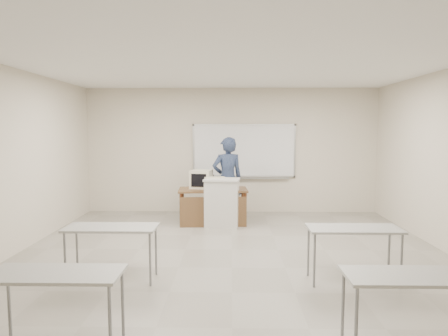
{
  "coord_description": "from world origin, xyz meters",
  "views": [
    {
      "loc": [
        -0.01,
        -5.65,
        2.01
      ],
      "look_at": [
        -0.15,
        2.2,
        1.25
      ],
      "focal_mm": 32.0,
      "sensor_mm": 36.0,
      "label": 1
    }
  ],
  "objects_px": {
    "laptop": "(209,185)",
    "presenter": "(227,179)",
    "keyboard": "(215,178)",
    "mouse": "(222,188)",
    "instructor_desk": "(213,199)",
    "whiteboard": "(244,152)",
    "podium": "(222,202)",
    "crt_monitor": "(202,179)"
  },
  "relations": [
    {
      "from": "whiteboard",
      "to": "presenter",
      "type": "distance_m",
      "value": 1.16
    },
    {
      "from": "whiteboard",
      "to": "presenter",
      "type": "height_order",
      "value": "whiteboard"
    },
    {
      "from": "podium",
      "to": "presenter",
      "type": "height_order",
      "value": "presenter"
    },
    {
      "from": "podium",
      "to": "presenter",
      "type": "distance_m",
      "value": 0.69
    },
    {
      "from": "whiteboard",
      "to": "mouse",
      "type": "bearing_deg",
      "value": -113.5
    },
    {
      "from": "whiteboard",
      "to": "crt_monitor",
      "type": "distance_m",
      "value": 1.53
    },
    {
      "from": "mouse",
      "to": "keyboard",
      "type": "bearing_deg",
      "value": -127.87
    },
    {
      "from": "podium",
      "to": "presenter",
      "type": "xyz_separation_m",
      "value": [
        0.11,
        0.53,
        0.42
      ]
    },
    {
      "from": "instructor_desk",
      "to": "keyboard",
      "type": "xyz_separation_m",
      "value": [
        0.05,
        -0.08,
        0.47
      ]
    },
    {
      "from": "podium",
      "to": "presenter",
      "type": "bearing_deg",
      "value": 85.37
    },
    {
      "from": "instructor_desk",
      "to": "crt_monitor",
      "type": "relative_size",
      "value": 3.05
    },
    {
      "from": "laptop",
      "to": "mouse",
      "type": "height_order",
      "value": "laptop"
    },
    {
      "from": "laptop",
      "to": "presenter",
      "type": "relative_size",
      "value": 0.2
    },
    {
      "from": "instructor_desk",
      "to": "crt_monitor",
      "type": "bearing_deg",
      "value": 132.8
    },
    {
      "from": "instructor_desk",
      "to": "crt_monitor",
      "type": "xyz_separation_m",
      "value": [
        -0.25,
        0.24,
        0.4
      ]
    },
    {
      "from": "whiteboard",
      "to": "mouse",
      "type": "distance_m",
      "value": 1.44
    },
    {
      "from": "podium",
      "to": "mouse",
      "type": "distance_m",
      "value": 0.41
    },
    {
      "from": "crt_monitor",
      "to": "presenter",
      "type": "distance_m",
      "value": 0.57
    },
    {
      "from": "podium",
      "to": "laptop",
      "type": "bearing_deg",
      "value": 131.79
    },
    {
      "from": "whiteboard",
      "to": "keyboard",
      "type": "distance_m",
      "value": 1.6
    },
    {
      "from": "whiteboard",
      "to": "laptop",
      "type": "height_order",
      "value": "whiteboard"
    },
    {
      "from": "whiteboard",
      "to": "crt_monitor",
      "type": "relative_size",
      "value": 5.21
    },
    {
      "from": "laptop",
      "to": "podium",
      "type": "bearing_deg",
      "value": -75.11
    },
    {
      "from": "crt_monitor",
      "to": "presenter",
      "type": "bearing_deg",
      "value": 24.41
    },
    {
      "from": "podium",
      "to": "keyboard",
      "type": "distance_m",
      "value": 0.54
    },
    {
      "from": "mouse",
      "to": "presenter",
      "type": "xyz_separation_m",
      "value": [
        0.11,
        0.21,
        0.16
      ]
    },
    {
      "from": "presenter",
      "to": "keyboard",
      "type": "bearing_deg",
      "value": 45.09
    },
    {
      "from": "whiteboard",
      "to": "crt_monitor",
      "type": "xyz_separation_m",
      "value": [
        -0.95,
        -1.07,
        -0.54
      ]
    },
    {
      "from": "laptop",
      "to": "crt_monitor",
      "type": "bearing_deg",
      "value": 172.09
    },
    {
      "from": "podium",
      "to": "keyboard",
      "type": "xyz_separation_m",
      "value": [
        -0.15,
        0.08,
        0.51
      ]
    },
    {
      "from": "laptop",
      "to": "keyboard",
      "type": "bearing_deg",
      "value": -86.83
    },
    {
      "from": "whiteboard",
      "to": "laptop",
      "type": "distance_m",
      "value": 1.47
    },
    {
      "from": "laptop",
      "to": "keyboard",
      "type": "relative_size",
      "value": 0.86
    },
    {
      "from": "keyboard",
      "to": "instructor_desk",
      "type": "bearing_deg",
      "value": 107.64
    },
    {
      "from": "whiteboard",
      "to": "instructor_desk",
      "type": "distance_m",
      "value": 1.76
    },
    {
      "from": "instructor_desk",
      "to": "presenter",
      "type": "relative_size",
      "value": 0.78
    },
    {
      "from": "whiteboard",
      "to": "keyboard",
      "type": "xyz_separation_m",
      "value": [
        -0.65,
        -1.39,
        -0.47
      ]
    },
    {
      "from": "presenter",
      "to": "podium",
      "type": "bearing_deg",
      "value": 63.32
    },
    {
      "from": "crt_monitor",
      "to": "keyboard",
      "type": "distance_m",
      "value": 0.44
    },
    {
      "from": "laptop",
      "to": "keyboard",
      "type": "distance_m",
      "value": 0.43
    },
    {
      "from": "instructor_desk",
      "to": "presenter",
      "type": "height_order",
      "value": "presenter"
    },
    {
      "from": "laptop",
      "to": "mouse",
      "type": "relative_size",
      "value": 4.0
    }
  ]
}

